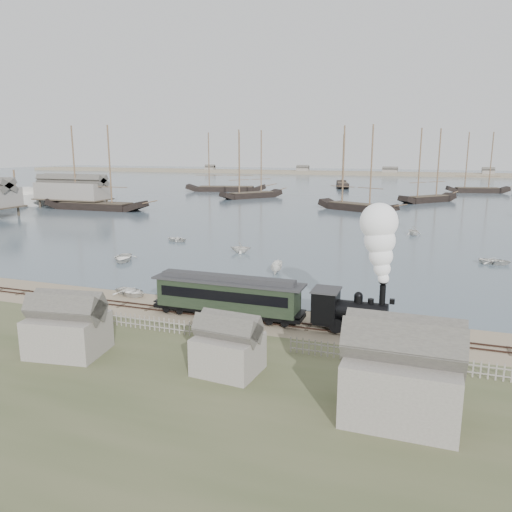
% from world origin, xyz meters
% --- Properties ---
extents(ground, '(600.00, 600.00, 0.00)m').
position_xyz_m(ground, '(0.00, 0.00, 0.00)').
color(ground, tan).
rests_on(ground, ground).
extents(harbor_water, '(600.00, 336.00, 0.06)m').
position_xyz_m(harbor_water, '(0.00, 170.00, 0.03)').
color(harbor_water, '#485A67').
rests_on(harbor_water, ground).
extents(rail_track, '(120.00, 1.80, 0.16)m').
position_xyz_m(rail_track, '(0.00, -2.00, 0.04)').
color(rail_track, '#38261F').
rests_on(rail_track, ground).
extents(picket_fence_west, '(19.00, 0.10, 1.20)m').
position_xyz_m(picket_fence_west, '(-6.50, -7.00, 0.00)').
color(picket_fence_west, gray).
rests_on(picket_fence_west, ground).
extents(picket_fence_east, '(15.00, 0.10, 1.20)m').
position_xyz_m(picket_fence_east, '(12.50, -7.50, 0.00)').
color(picket_fence_east, gray).
rests_on(picket_fence_east, ground).
extents(shed_left, '(5.00, 4.00, 4.10)m').
position_xyz_m(shed_left, '(-10.00, -13.00, 0.00)').
color(shed_left, gray).
rests_on(shed_left, ground).
extents(shed_mid, '(4.00, 3.50, 3.60)m').
position_xyz_m(shed_mid, '(2.00, -12.00, 0.00)').
color(shed_mid, gray).
rests_on(shed_mid, ground).
extents(shed_right, '(6.00, 5.00, 5.10)m').
position_xyz_m(shed_right, '(13.00, -14.00, 0.00)').
color(shed_right, gray).
rests_on(shed_right, ground).
extents(far_spit, '(500.00, 20.00, 1.80)m').
position_xyz_m(far_spit, '(0.00, 250.00, 0.00)').
color(far_spit, tan).
rests_on(far_spit, ground).
extents(locomotive, '(8.06, 3.01, 10.05)m').
position_xyz_m(locomotive, '(9.99, -2.00, 4.63)').
color(locomotive, black).
rests_on(locomotive, ground).
extents(passenger_coach, '(13.48, 2.60, 3.27)m').
position_xyz_m(passenger_coach, '(-2.23, -2.00, 2.07)').
color(passenger_coach, black).
rests_on(passenger_coach, ground).
extents(beached_dinghy, '(3.64, 4.37, 0.78)m').
position_xyz_m(beached_dinghy, '(-13.99, 0.94, 0.39)').
color(beached_dinghy, white).
rests_on(beached_dinghy, ground).
extents(rowboat_0, '(5.30, 4.60, 0.92)m').
position_xyz_m(rowboat_0, '(-23.69, 13.82, 0.52)').
color(rowboat_0, white).
rests_on(rowboat_0, harbor_water).
extents(rowboat_1, '(2.97, 3.31, 1.54)m').
position_xyz_m(rowboat_1, '(-11.18, 24.03, 0.83)').
color(rowboat_1, white).
rests_on(rowboat_1, harbor_water).
extents(rowboat_2, '(3.35, 1.61, 1.25)m').
position_xyz_m(rowboat_2, '(-2.96, 14.56, 0.68)').
color(rowboat_2, white).
rests_on(rowboat_2, harbor_water).
extents(rowboat_3, '(3.00, 4.00, 0.79)m').
position_xyz_m(rowboat_3, '(21.90, 28.27, 0.45)').
color(rowboat_3, white).
rests_on(rowboat_3, harbor_water).
extents(rowboat_6, '(3.14, 3.87, 0.71)m').
position_xyz_m(rowboat_6, '(-24.19, 29.01, 0.41)').
color(rowboat_6, white).
rests_on(rowboat_6, harbor_water).
extents(rowboat_7, '(3.93, 3.81, 1.58)m').
position_xyz_m(rowboat_7, '(11.16, 47.47, 0.85)').
color(rowboat_7, white).
rests_on(rowboat_7, harbor_water).
extents(schooner_0, '(26.34, 6.41, 20.00)m').
position_xyz_m(schooner_0, '(-62.93, 60.32, 10.06)').
color(schooner_0, black).
rests_on(schooner_0, harbor_water).
extents(schooner_1, '(15.88, 18.68, 20.00)m').
position_xyz_m(schooner_1, '(-37.35, 99.94, 10.06)').
color(schooner_1, black).
rests_on(schooner_1, harbor_water).
extents(schooner_2, '(20.34, 13.31, 20.00)m').
position_xyz_m(schooner_2, '(-3.07, 79.03, 10.06)').
color(schooner_2, black).
rests_on(schooner_2, harbor_water).
extents(schooner_3, '(15.78, 17.35, 20.00)m').
position_xyz_m(schooner_3, '(12.44, 105.07, 10.06)').
color(schooner_3, black).
rests_on(schooner_3, harbor_water).
extents(schooner_6, '(28.10, 13.46, 20.00)m').
position_xyz_m(schooner_6, '(-53.94, 119.61, 10.06)').
color(schooner_6, black).
rests_on(schooner_6, harbor_water).
extents(schooner_7, '(8.82, 20.34, 20.00)m').
position_xyz_m(schooner_7, '(-19.04, 150.63, 10.06)').
color(schooner_7, black).
rests_on(schooner_7, harbor_water).
extents(schooner_8, '(20.39, 8.84, 20.00)m').
position_xyz_m(schooner_8, '(27.65, 142.53, 10.06)').
color(schooner_8, black).
rests_on(schooner_8, harbor_water).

